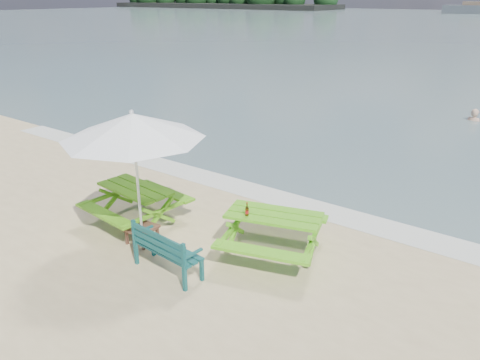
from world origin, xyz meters
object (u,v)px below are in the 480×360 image
Objects in this scene: side_table at (142,234)px; patio_umbrella at (133,126)px; picnic_table_right at (273,235)px; picnic_table_left at (137,205)px; beer_bottle at (247,211)px; swimmer at (472,130)px; park_bench at (168,259)px.

patio_umbrella reaches higher than side_table.
picnic_table_right is 3.36m from patio_umbrella.
picnic_table_right reaches higher than picnic_table_left.
beer_bottle is (2.01, 0.85, -1.50)m from patio_umbrella.
picnic_table_right is at bearing 26.92° from side_table.
side_table is at bearing -102.60° from swimmer.
swimmer is (4.09, 14.19, -0.79)m from picnic_table_left.
picnic_table_left is 0.70× the size of patio_umbrella.
picnic_table_right is 1.39× the size of swimmer.
beer_bottle is at bearing 22.83° from side_table.
picnic_table_right is 4.05× the size of side_table.
picnic_table_left is 1.00m from side_table.
swimmer is (0.92, 13.56, -0.80)m from picnic_table_right.
side_table is 2.26m from patio_umbrella.
picnic_table_left is 3.49× the size of side_table.
beer_bottle reaches higher than swimmer.
patio_umbrella reaches higher than picnic_table_left.
park_bench is 2.53m from patio_umbrella.
beer_bottle is (2.01, 0.85, 0.76)m from side_table.
picnic_table_left is at bearing 143.59° from side_table.
picnic_table_left is at bearing 143.59° from patio_umbrella.
picnic_table_right is 1.66× the size of park_bench.
park_bench reaches higher than swimmer.
beer_bottle is at bearing 58.42° from park_bench.
picnic_table_left is at bearing -174.52° from beer_bottle.
patio_umbrella is (-1.20, 0.47, 2.18)m from park_bench.
patio_umbrella is at bearing -102.60° from swimmer.
beer_bottle reaches higher than picnic_table_right.
swimmer is at bearing 73.94° from picnic_table_left.
side_table is at bearing -153.08° from picnic_table_right.
swimmer is at bearing 77.40° from side_table.
swimmer is (1.29, 13.92, -1.33)m from beer_bottle.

